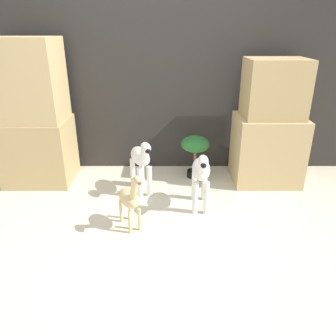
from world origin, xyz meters
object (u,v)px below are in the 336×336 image
object	(u,v)px
zebra_right	(200,173)
zebra_left	(140,160)
potted_palm_front	(194,147)
giraffe_figurine	(129,198)

from	to	relation	value
zebra_right	zebra_left	size ratio (longest dim) A/B	1.00
zebra_right	potted_palm_front	bearing A→B (deg)	89.97
giraffe_figurine	potted_palm_front	distance (m)	1.24
zebra_left	potted_palm_front	size ratio (longest dim) A/B	1.24
zebra_left	giraffe_figurine	distance (m)	0.68
giraffe_figurine	potted_palm_front	xyz separation A→B (m)	(0.64, 1.06, 0.07)
zebra_right	potted_palm_front	size ratio (longest dim) A/B	1.24
giraffe_figurine	zebra_left	bearing A→B (deg)	86.04
zebra_right	zebra_left	world-z (taller)	same
zebra_left	potted_palm_front	xyz separation A→B (m)	(0.59, 0.39, -0.01)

